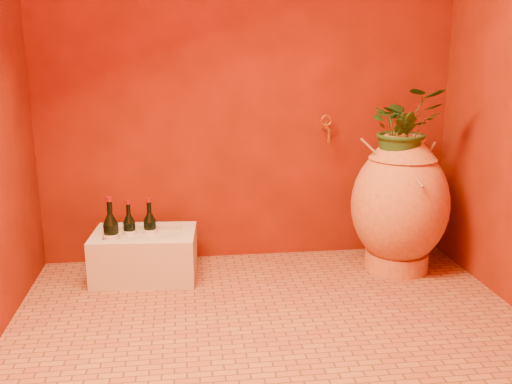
{
  "coord_description": "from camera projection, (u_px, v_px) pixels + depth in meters",
  "views": [
    {
      "loc": [
        -0.4,
        -2.41,
        1.29
      ],
      "look_at": [
        -0.04,
        0.35,
        0.58
      ],
      "focal_mm": 40.0,
      "sensor_mm": 36.0,
      "label": 1
    }
  ],
  "objects": [
    {
      "name": "plant_side",
      "position": [
        400.0,
        138.0,
        3.16
      ],
      "size": [
        0.21,
        0.2,
        0.31
      ],
      "primitive_type": "imported",
      "rotation": [
        0.0,
        0.0,
        -0.44
      ],
      "color": "#1F4719",
      "rests_on": "amphora"
    },
    {
      "name": "wine_bottle_c",
      "position": [
        130.0,
        232.0,
        3.28
      ],
      "size": [
        0.07,
        0.07,
        0.3
      ],
      "color": "black",
      "rests_on": "stone_basin"
    },
    {
      "name": "floor",
      "position": [
        273.0,
        328.0,
        2.69
      ],
      "size": [
        2.5,
        2.5,
        0.0
      ],
      "primitive_type": "plane",
      "color": "brown",
      "rests_on": "ground"
    },
    {
      "name": "amphora",
      "position": [
        400.0,
        204.0,
        3.32
      ],
      "size": [
        0.7,
        0.7,
        0.81
      ],
      "rotation": [
        0.0,
        0.0,
        -0.28
      ],
      "color": "#D6753C",
      "rests_on": "floor"
    },
    {
      "name": "wall_tap",
      "position": [
        327.0,
        127.0,
        3.43
      ],
      "size": [
        0.07,
        0.15,
        0.16
      ],
      "color": "#AF7F28",
      "rests_on": "wall_back"
    },
    {
      "name": "stone_basin",
      "position": [
        145.0,
        256.0,
        3.26
      ],
      "size": [
        0.6,
        0.43,
        0.27
      ],
      "rotation": [
        0.0,
        0.0,
        -0.08
      ],
      "color": "#B9B29A",
      "rests_on": "floor"
    },
    {
      "name": "plant_main",
      "position": [
        404.0,
        127.0,
        3.21
      ],
      "size": [
        0.42,
        0.36,
        0.46
      ],
      "primitive_type": "imported",
      "rotation": [
        0.0,
        0.0,
        0.02
      ],
      "color": "#1F4719",
      "rests_on": "amphora"
    },
    {
      "name": "wall_back",
      "position": [
        248.0,
        54.0,
        3.34
      ],
      "size": [
        2.5,
        0.02,
        2.5
      ],
      "primitive_type": "cube",
      "color": "#521404",
      "rests_on": "ground"
    },
    {
      "name": "wine_bottle_a",
      "position": [
        150.0,
        231.0,
        3.29
      ],
      "size": [
        0.08,
        0.08,
        0.31
      ],
      "color": "black",
      "rests_on": "stone_basin"
    },
    {
      "name": "wine_bottle_b",
      "position": [
        111.0,
        236.0,
        3.15
      ],
      "size": [
        0.09,
        0.09,
        0.35
      ],
      "color": "black",
      "rests_on": "stone_basin"
    }
  ]
}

